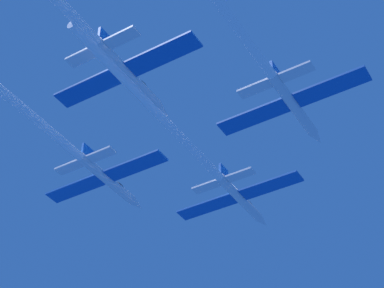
# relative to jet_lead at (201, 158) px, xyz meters

# --- Properties ---
(jet_lead) EXTENTS (15.19, 36.53, 2.52)m
(jet_lead) POSITION_rel_jet_lead_xyz_m (0.00, 0.00, 0.00)
(jet_lead) COLOR silver
(jet_left_wing) EXTENTS (15.19, 36.76, 2.52)m
(jet_left_wing) POSITION_rel_jet_lead_xyz_m (-10.86, -10.50, 0.24)
(jet_left_wing) COLOR silver
(jet_right_wing) EXTENTS (15.19, 41.21, 2.52)m
(jet_right_wing) POSITION_rel_jet_lead_xyz_m (11.61, -13.00, 0.06)
(jet_right_wing) COLOR silver
(jet_slot) EXTENTS (15.19, 39.28, 2.52)m
(jet_slot) POSITION_rel_jet_lead_xyz_m (0.33, -23.35, 0.46)
(jet_slot) COLOR silver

